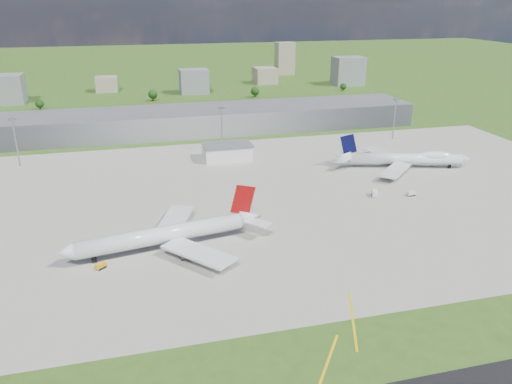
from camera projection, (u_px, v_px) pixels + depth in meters
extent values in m
plane|color=#32531A|center=(197.00, 137.00, 321.15)|extent=(1400.00, 1400.00, 0.00)
cube|color=gray|center=(253.00, 198.00, 224.14)|extent=(360.00, 190.00, 0.08)
cube|color=gray|center=(193.00, 121.00, 331.97)|extent=(300.00, 42.00, 15.00)
cube|color=silver|center=(227.00, 152.00, 276.86)|extent=(26.00, 16.00, 8.00)
cylinder|color=gray|center=(16.00, 143.00, 262.03)|extent=(0.70, 0.70, 25.00)
cube|color=gray|center=(12.00, 119.00, 257.37)|extent=(3.50, 2.00, 1.20)
cylinder|color=gray|center=(222.00, 131.00, 287.31)|extent=(0.70, 0.70, 25.00)
cube|color=gray|center=(221.00, 109.00, 282.66)|extent=(3.50, 2.00, 1.20)
cylinder|color=gray|center=(394.00, 120.00, 312.59)|extent=(0.70, 0.70, 25.00)
cube|color=gray|center=(397.00, 99.00, 307.94)|extent=(3.50, 2.00, 1.20)
cylinder|color=silver|center=(162.00, 235.00, 176.39)|extent=(59.76, 16.46, 6.16)
cone|color=silver|center=(65.00, 253.00, 163.97)|extent=(6.13, 6.97, 6.16)
cone|color=silver|center=(249.00, 217.00, 189.10)|extent=(9.17, 7.50, 6.16)
cube|color=maroon|center=(156.00, 241.00, 176.29)|extent=(48.56, 11.01, 1.34)
cube|color=silver|center=(198.00, 253.00, 167.98)|extent=(24.27, 26.40, 0.92)
cube|color=silver|center=(175.00, 220.00, 192.85)|extent=(17.81, 28.27, 0.92)
cube|color=maroon|center=(243.00, 200.00, 185.42)|extent=(10.17, 2.29, 12.42)
cylinder|color=#38383D|center=(188.00, 254.00, 171.00)|extent=(6.14, 4.22, 3.29)
cylinder|color=#38383D|center=(171.00, 229.00, 189.32)|extent=(6.14, 4.22, 3.29)
cube|color=black|center=(183.00, 248.00, 176.42)|extent=(1.83, 1.50, 2.57)
cube|color=black|center=(176.00, 237.00, 184.27)|extent=(1.83, 1.50, 2.57)
cube|color=black|center=(94.00, 259.00, 168.91)|extent=(1.83, 1.50, 2.57)
cylinder|color=silver|center=(406.00, 159.00, 261.69)|extent=(57.26, 21.54, 5.79)
cone|color=silver|center=(466.00, 159.00, 260.82)|extent=(6.09, 6.85, 5.79)
cone|color=silver|center=(343.00, 157.00, 262.34)|extent=(8.78, 7.63, 5.79)
cube|color=navy|center=(409.00, 162.00, 262.30)|extent=(46.29, 15.38, 1.21)
ellipsoid|color=silver|center=(435.00, 156.00, 260.64)|extent=(19.41, 10.68, 5.21)
cube|color=silver|center=(384.00, 154.00, 275.74)|extent=(14.46, 27.32, 0.84)
cube|color=silver|center=(395.00, 170.00, 249.34)|extent=(24.58, 24.14, 0.84)
cube|color=black|center=(349.00, 144.00, 259.79)|extent=(9.07, 3.01, 11.29)
cylinder|color=#38383D|center=(392.00, 160.00, 270.91)|extent=(5.76, 4.29, 2.99)
cylinder|color=#38383D|center=(379.00, 155.00, 279.76)|extent=(5.76, 4.29, 2.99)
cylinder|color=#38383D|center=(399.00, 170.00, 255.26)|extent=(5.76, 4.29, 2.99)
cylinder|color=#38383D|center=(393.00, 176.00, 246.72)|extent=(5.76, 4.29, 2.99)
cube|color=black|center=(392.00, 163.00, 267.21)|extent=(1.75, 1.49, 2.33)
cube|color=black|center=(396.00, 168.00, 259.38)|extent=(1.75, 1.49, 2.33)
cube|color=black|center=(449.00, 166.00, 262.48)|extent=(1.75, 1.49, 2.33)
cube|color=orange|center=(101.00, 266.00, 165.20)|extent=(4.09, 3.87, 1.44)
cube|color=black|center=(101.00, 267.00, 165.46)|extent=(3.74, 3.61, 0.70)
cube|color=white|center=(375.00, 193.00, 225.27)|extent=(4.01, 5.77, 2.33)
cube|color=black|center=(374.00, 195.00, 225.70)|extent=(3.85, 5.06, 0.70)
cube|color=silver|center=(411.00, 193.00, 225.81)|extent=(4.34, 2.38, 1.84)
cube|color=black|center=(411.00, 195.00, 226.14)|extent=(3.73, 2.41, 0.70)
cube|color=slate|center=(6.00, 89.00, 420.02)|extent=(28.00, 22.00, 24.00)
cube|color=gray|center=(107.00, 84.00, 476.33)|extent=(20.00, 18.00, 14.00)
cube|color=slate|center=(194.00, 81.00, 466.18)|extent=(26.00, 20.00, 22.00)
cube|color=gray|center=(265.00, 75.00, 521.77)|extent=(22.00, 24.00, 16.00)
cube|color=slate|center=(348.00, 71.00, 510.89)|extent=(30.00, 22.00, 28.00)
cube|color=gray|center=(285.00, 58.00, 581.49)|extent=(20.00, 18.00, 36.00)
cylinder|color=#382314|center=(40.00, 108.00, 399.14)|extent=(0.70, 0.70, 3.00)
sphere|color=black|center=(40.00, 104.00, 397.91)|extent=(6.75, 6.75, 6.75)
cylinder|color=#382314|center=(153.00, 99.00, 433.26)|extent=(0.70, 0.70, 3.60)
sphere|color=black|center=(153.00, 94.00, 431.78)|extent=(8.10, 8.10, 8.10)
cylinder|color=#382314|center=(255.00, 95.00, 449.46)|extent=(0.70, 0.70, 3.40)
sphere|color=black|center=(255.00, 91.00, 448.07)|extent=(7.65, 7.65, 7.65)
cylinder|color=#382314|center=(343.00, 90.00, 479.28)|extent=(0.70, 0.70, 2.80)
sphere|color=black|center=(343.00, 86.00, 478.14)|extent=(6.30, 6.30, 6.30)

